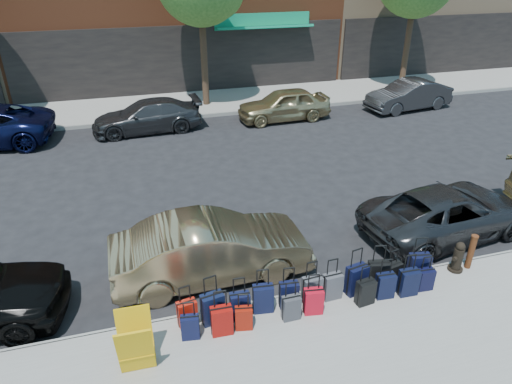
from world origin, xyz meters
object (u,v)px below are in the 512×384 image
object	(u,v)px
car_near_1	(212,249)
fire_hydrant	(458,257)
bollard	(471,251)
car_far_1	(147,116)
car_far_3	(409,95)
suitcase_front_5	(312,289)
display_rack	(136,343)
car_far_2	(284,104)
car_near_2	(447,212)

from	to	relation	value
car_near_1	fire_hydrant	bearing A→B (deg)	-107.44
fire_hydrant	bollard	bearing A→B (deg)	-23.73
car_far_1	car_far_3	bearing A→B (deg)	85.54
fire_hydrant	car_far_1	size ratio (longest dim) A/B	0.17
bollard	car_far_1	xyz separation A→B (m)	(-6.33, 11.63, 0.04)
fire_hydrant	bollard	distance (m)	0.35
car_far_3	suitcase_front_5	bearing A→B (deg)	-47.62
display_rack	car_far_2	distance (m)	14.06
bollard	car_far_3	xyz separation A→B (m)	(5.58, 11.25, 0.08)
car_near_2	fire_hydrant	bearing A→B (deg)	144.60
fire_hydrant	car_far_3	distance (m)	12.72
suitcase_front_5	car_near_2	bearing A→B (deg)	15.82
bollard	car_far_2	size ratio (longest dim) A/B	0.21
car_far_2	car_far_3	world-z (taller)	car_far_2
bollard	suitcase_front_5	bearing A→B (deg)	-178.97
suitcase_front_5	display_rack	size ratio (longest dim) A/B	0.90
suitcase_front_5	bollard	distance (m)	3.88
bollard	display_rack	world-z (taller)	display_rack
car_far_1	suitcase_front_5	bearing A→B (deg)	9.17
car_far_1	car_far_2	distance (m)	5.84
fire_hydrant	suitcase_front_5	bearing A→B (deg)	156.54
bollard	car_near_2	distance (m)	1.67
car_near_2	car_far_3	xyz separation A→B (m)	(5.04, 9.67, 0.04)
bollard	car_near_2	bearing A→B (deg)	71.41
bollard	car_far_1	bearing A→B (deg)	118.57
bollard	display_rack	size ratio (longest dim) A/B	0.80
fire_hydrant	car_near_2	world-z (taller)	car_near_2
display_rack	car_far_3	size ratio (longest dim) A/B	0.26
car_far_1	fire_hydrant	bearing A→B (deg)	24.61
car_far_2	car_near_2	bearing A→B (deg)	4.26
suitcase_front_5	car_far_2	distance (m)	12.00
display_rack	bollard	bearing A→B (deg)	7.90
car_far_2	car_far_3	size ratio (longest dim) A/B	0.98
display_rack	car_near_1	bearing A→B (deg)	54.27
fire_hydrant	car_near_2	size ratio (longest dim) A/B	0.16
car_near_1	car_near_2	bearing A→B (deg)	-90.78
car_near_2	bollard	bearing A→B (deg)	154.62
suitcase_front_5	car_far_1	bearing A→B (deg)	97.11
car_far_2	car_far_3	distance (m)	6.07
suitcase_front_5	fire_hydrant	xyz separation A→B (m)	(3.55, 0.06, 0.04)
car_near_1	car_far_1	bearing A→B (deg)	2.62
suitcase_front_5	car_far_3	world-z (taller)	car_far_3
car_near_2	car_far_2	xyz separation A→B (m)	(-1.02, 9.86, 0.05)
fire_hydrant	car_near_1	bearing A→B (deg)	139.40
suitcase_front_5	car_near_1	world-z (taller)	car_near_1
display_rack	fire_hydrant	bearing A→B (deg)	8.15
fire_hydrant	car_far_2	world-z (taller)	car_far_2
car_near_2	car_far_1	bearing A→B (deg)	27.57
fire_hydrant	display_rack	world-z (taller)	display_rack
car_near_1	car_far_3	xyz separation A→B (m)	(11.21, 9.73, -0.06)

